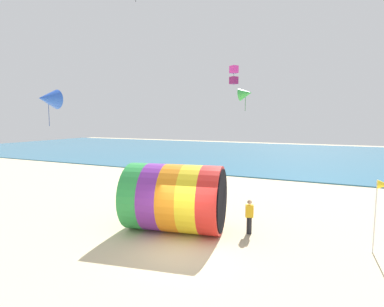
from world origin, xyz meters
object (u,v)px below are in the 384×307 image
kite_magenta_box (234,75)px  giant_inflatable_tube (175,198)px  beach_flag (383,188)px  kite_green_delta (245,94)px  kite_blue_delta (48,99)px  kite_handler (249,217)px

kite_magenta_box → giant_inflatable_tube: bearing=-85.1°
giant_inflatable_tube → beach_flag: bearing=6.7°
giant_inflatable_tube → kite_green_delta: size_ratio=3.33×
giant_inflatable_tube → kite_blue_delta: bearing=175.3°
kite_handler → kite_green_delta: bearing=107.2°
kite_magenta_box → beach_flag: 17.02m
giant_inflatable_tube → kite_magenta_box: bearing=94.9°
kite_magenta_box → kite_handler: bearing=-70.0°
kite_handler → kite_magenta_box: size_ratio=0.98×
giant_inflatable_tube → beach_flag: (8.55, 1.01, 1.06)m
kite_handler → kite_blue_delta: size_ratio=0.72×
kite_green_delta → kite_magenta_box: size_ratio=0.91×
giant_inflatable_tube → kite_green_delta: 8.39m
kite_handler → beach_flag: (5.20, -0.01, 1.84)m
giant_inflatable_tube → kite_blue_delta: kite_blue_delta is taller
kite_green_delta → kite_magenta_box: (-2.87, 7.11, 2.26)m
kite_blue_delta → kite_handler: bearing=1.3°
kite_handler → beach_flag: beach_flag is taller
kite_handler → kite_magenta_box: kite_magenta_box is taller
kite_green_delta → kite_magenta_box: 8.00m
kite_green_delta → beach_flag: size_ratio=0.51×
kite_handler → kite_magenta_box: (-4.50, 12.36, 8.37)m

